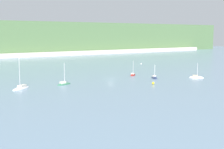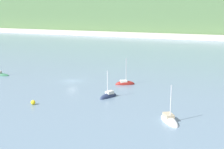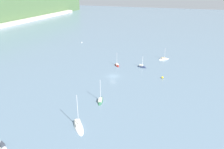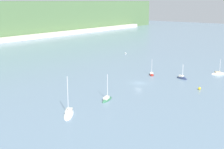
{
  "view_description": "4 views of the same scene",
  "coord_description": "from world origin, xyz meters",
  "px_view_note": "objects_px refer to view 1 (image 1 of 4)",
  "views": [
    {
      "loc": [
        -66.27,
        -99.59,
        17.3
      ],
      "look_at": [
        -5.88,
        -9.84,
        3.14
      ],
      "focal_mm": 50.0,
      "sensor_mm": 36.0,
      "label": 1
    },
    {
      "loc": [
        41.9,
        -61.82,
        16.59
      ],
      "look_at": [
        11.45,
        -1.1,
        2.87
      ],
      "focal_mm": 50.0,
      "sensor_mm": 36.0,
      "label": 2
    },
    {
      "loc": [
        -78.78,
        -27.13,
        35.18
      ],
      "look_at": [
        -3.55,
        -0.8,
        2.32
      ],
      "focal_mm": 35.0,
      "sensor_mm": 36.0,
      "label": 3
    },
    {
      "loc": [
        -86.74,
        -54.78,
        27.22
      ],
      "look_at": [
        -3.71,
        8.55,
        2.46
      ],
      "focal_mm": 50.0,
      "sensor_mm": 36.0,
      "label": 4
    }
  ],
  "objects_px": {
    "sailboat_1": "(196,78)",
    "mooring_buoy_0": "(141,64)",
    "sailboat_5": "(64,84)",
    "sailboat_0": "(154,78)",
    "sailboat_2": "(21,88)",
    "mooring_buoy_1": "(153,83)",
    "sailboat_4": "(133,75)"
  },
  "relations": [
    {
      "from": "sailboat_2",
      "to": "mooring_buoy_1",
      "type": "height_order",
      "value": "sailboat_2"
    },
    {
      "from": "sailboat_1",
      "to": "sailboat_5",
      "type": "height_order",
      "value": "sailboat_5"
    },
    {
      "from": "sailboat_2",
      "to": "sailboat_4",
      "type": "height_order",
      "value": "sailboat_2"
    },
    {
      "from": "sailboat_1",
      "to": "mooring_buoy_1",
      "type": "relative_size",
      "value": 7.82
    },
    {
      "from": "sailboat_0",
      "to": "mooring_buoy_0",
      "type": "relative_size",
      "value": 8.54
    },
    {
      "from": "mooring_buoy_1",
      "to": "sailboat_5",
      "type": "bearing_deg",
      "value": 147.27
    },
    {
      "from": "sailboat_2",
      "to": "mooring_buoy_0",
      "type": "xyz_separation_m",
      "value": [
        81.78,
        40.0,
        0.24
      ]
    },
    {
      "from": "sailboat_1",
      "to": "mooring_buoy_0",
      "type": "relative_size",
      "value": 9.06
    },
    {
      "from": "sailboat_5",
      "to": "sailboat_0",
      "type": "bearing_deg",
      "value": -24.23
    },
    {
      "from": "sailboat_2",
      "to": "mooring_buoy_1",
      "type": "xyz_separation_m",
      "value": [
        40.54,
        -16.98,
        0.3
      ]
    },
    {
      "from": "sailboat_1",
      "to": "sailboat_0",
      "type": "bearing_deg",
      "value": -157.26
    },
    {
      "from": "sailboat_1",
      "to": "mooring_buoy_0",
      "type": "distance_m",
      "value": 57.01
    },
    {
      "from": "mooring_buoy_1",
      "to": "sailboat_4",
      "type": "bearing_deg",
      "value": 69.41
    },
    {
      "from": "sailboat_0",
      "to": "sailboat_1",
      "type": "bearing_deg",
      "value": 76.71
    },
    {
      "from": "sailboat_0",
      "to": "mooring_buoy_0",
      "type": "xyz_separation_m",
      "value": [
        31.3,
        46.39,
        0.26
      ]
    },
    {
      "from": "sailboat_0",
      "to": "mooring_buoy_1",
      "type": "distance_m",
      "value": 14.53
    },
    {
      "from": "sailboat_0",
      "to": "sailboat_1",
      "type": "relative_size",
      "value": 0.94
    },
    {
      "from": "sailboat_1",
      "to": "mooring_buoy_0",
      "type": "xyz_separation_m",
      "value": [
        16.56,
        54.55,
        0.26
      ]
    },
    {
      "from": "mooring_buoy_0",
      "to": "mooring_buoy_1",
      "type": "distance_m",
      "value": 70.34
    },
    {
      "from": "sailboat_1",
      "to": "sailboat_4",
      "type": "bearing_deg",
      "value": -178.56
    },
    {
      "from": "sailboat_0",
      "to": "sailboat_4",
      "type": "height_order",
      "value": "sailboat_4"
    },
    {
      "from": "mooring_buoy_0",
      "to": "sailboat_5",
      "type": "bearing_deg",
      "value": -148.96
    },
    {
      "from": "sailboat_2",
      "to": "sailboat_5",
      "type": "height_order",
      "value": "sailboat_2"
    },
    {
      "from": "sailboat_4",
      "to": "mooring_buoy_1",
      "type": "relative_size",
      "value": 8.25
    },
    {
      "from": "sailboat_1",
      "to": "sailboat_5",
      "type": "relative_size",
      "value": 0.81
    },
    {
      "from": "sailboat_0",
      "to": "sailboat_4",
      "type": "distance_m",
      "value": 11.64
    },
    {
      "from": "sailboat_1",
      "to": "mooring_buoy_0",
      "type": "height_order",
      "value": "sailboat_1"
    },
    {
      "from": "mooring_buoy_0",
      "to": "sailboat_0",
      "type": "bearing_deg",
      "value": -124.01
    },
    {
      "from": "sailboat_2",
      "to": "sailboat_4",
      "type": "relative_size",
      "value": 1.5
    },
    {
      "from": "sailboat_0",
      "to": "mooring_buoy_1",
      "type": "height_order",
      "value": "sailboat_0"
    },
    {
      "from": "sailboat_0",
      "to": "sailboat_4",
      "type": "bearing_deg",
      "value": -156.31
    },
    {
      "from": "sailboat_1",
      "to": "sailboat_5",
      "type": "xyz_separation_m",
      "value": [
        -50.53,
        14.18,
        0.04
      ]
    }
  ]
}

